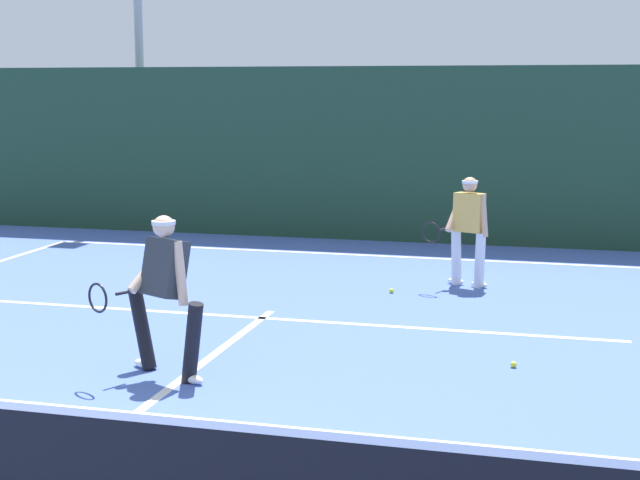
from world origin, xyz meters
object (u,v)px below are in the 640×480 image
Objects in this scene: player_far at (468,227)px; tennis_ball_extra at (392,291)px; player_near at (164,289)px; tennis_ball at (514,365)px.

player_far reaches higher than tennis_ball_extra.
player_near is 5.56m from player_far.
tennis_ball_extra is at bearing -82.27° from player_near.
tennis_ball_extra is at bearing 59.09° from player_far.
player_near reaches higher than tennis_ball.
tennis_ball is (0.87, -3.86, -0.83)m from player_far.
player_far reaches higher than tennis_ball.
player_near is at bearing 85.81° from player_far.
player_far is 23.74× the size of tennis_ball_extra.
tennis_ball is at bearing -134.19° from player_near.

